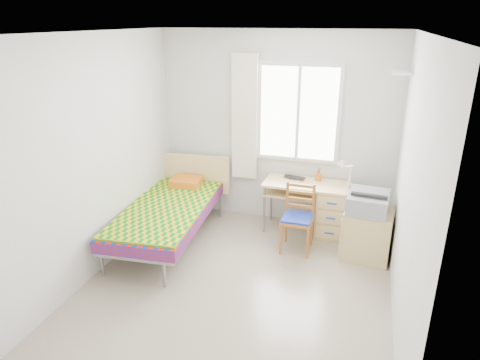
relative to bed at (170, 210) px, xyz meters
name	(u,v)px	position (x,y,z in m)	size (l,w,h in m)	color
floor	(238,283)	(1.12, -0.70, -0.43)	(3.50, 3.50, 0.00)	#BCAD93
ceiling	(237,32)	(1.12, -0.70, 2.17)	(3.50, 3.50, 0.00)	white
wall_back	(276,130)	(1.12, 1.05, 0.87)	(3.20, 3.20, 0.00)	silver
wall_left	(97,157)	(-0.48, -0.70, 0.87)	(3.50, 3.50, 0.00)	silver
wall_right	(410,189)	(2.72, -0.70, 0.87)	(3.50, 3.50, 0.00)	silver
window	(298,113)	(1.42, 1.03, 1.12)	(1.10, 0.04, 1.30)	white
curtain	(245,118)	(0.70, 0.98, 1.02)	(0.35, 0.05, 1.70)	white
floating_shelf	(402,73)	(2.61, 0.70, 1.72)	(0.20, 0.32, 0.03)	white
bed	(170,210)	(0.00, 0.00, 0.00)	(1.11, 2.11, 0.88)	gray
desk	(327,208)	(1.91, 0.76, -0.05)	(1.12, 0.52, 0.69)	#E2C176
chair	(299,214)	(1.61, 0.26, 0.05)	(0.37, 0.37, 0.85)	#8C581B
cabinet	(367,234)	(2.43, 0.31, -0.13)	(0.61, 0.55, 0.60)	tan
printer	(368,202)	(2.40, 0.32, 0.28)	(0.49, 0.56, 0.22)	gray
laptop	(293,179)	(1.42, 0.84, 0.28)	(0.29, 0.19, 0.02)	black
pen_cup	(318,177)	(1.75, 0.90, 0.31)	(0.08, 0.08, 0.10)	orange
task_lamp	(345,171)	(2.09, 0.67, 0.51)	(0.22, 0.32, 0.40)	white
book	(291,189)	(1.42, 0.74, 0.16)	(0.16, 0.22, 0.02)	gray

